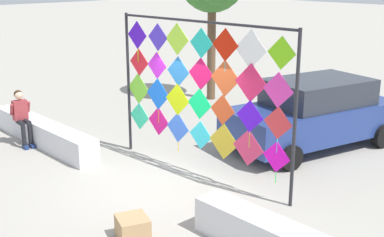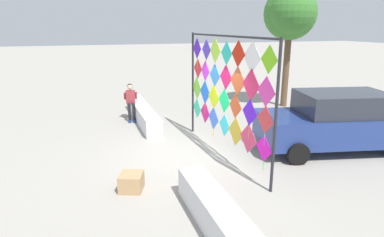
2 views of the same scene
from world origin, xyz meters
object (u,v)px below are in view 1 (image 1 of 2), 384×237
cardboard_box_large (133,228)px  kite_display_rack (200,85)px  seated_vendor (22,114)px  parked_car (313,113)px

cardboard_box_large → kite_display_rack: bearing=114.9°
kite_display_rack → cardboard_box_large: (1.34, -2.89, -1.85)m
kite_display_rack → cardboard_box_large: size_ratio=8.98×
seated_vendor → parked_car: 7.56m
kite_display_rack → seated_vendor: size_ratio=3.34×
seated_vendor → parked_car: size_ratio=0.30×
seated_vendor → cardboard_box_large: bearing=-8.3°
parked_car → cardboard_box_large: bearing=-83.8°
parked_car → cardboard_box_large: parked_car is taller
seated_vendor → kite_display_rack: bearing=23.9°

